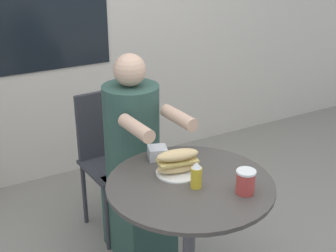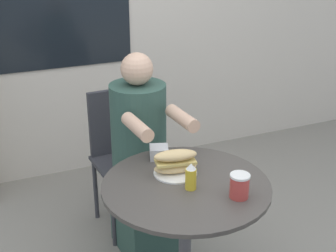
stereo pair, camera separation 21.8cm
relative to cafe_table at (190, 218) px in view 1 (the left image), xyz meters
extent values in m
cylinder|color=#47423D|center=(0.00, 0.00, 0.18)|extent=(0.76, 0.76, 0.02)
cylinder|color=#515156|center=(0.00, 0.00, -0.17)|extent=(0.06, 0.06, 0.69)
cube|color=#333338|center=(-0.01, 0.80, -0.09)|extent=(0.40, 0.40, 0.02)
cube|color=#333338|center=(-0.02, 0.98, 0.13)|extent=(0.35, 0.05, 0.42)
cylinder|color=#333338|center=(0.16, 0.65, -0.32)|extent=(0.03, 0.03, 0.43)
cylinder|color=#333338|center=(-0.17, 0.63, -0.32)|extent=(0.03, 0.03, 0.43)
cylinder|color=#333338|center=(0.14, 0.98, -0.32)|extent=(0.03, 0.03, 0.43)
cylinder|color=#333338|center=(-0.19, 0.96, -0.32)|extent=(0.03, 0.03, 0.43)
cube|color=#2D4C42|center=(-0.01, 0.53, -0.31)|extent=(0.31, 0.40, 0.45)
cylinder|color=#2D4C42|center=(-0.01, 0.58, 0.20)|extent=(0.31, 0.31, 0.57)
sphere|color=#D6A889|center=(-0.01, 0.58, 0.57)|extent=(0.17, 0.17, 0.17)
cylinder|color=#D6A889|center=(0.13, 0.32, 0.37)|extent=(0.08, 0.25, 0.07)
cylinder|color=#D6A889|center=(-0.12, 0.30, 0.37)|extent=(0.08, 0.25, 0.07)
cylinder|color=white|center=(-0.01, 0.10, 0.19)|extent=(0.20, 0.20, 0.01)
ellipsoid|color=#DBB77A|center=(-0.01, 0.10, 0.22)|extent=(0.21, 0.12, 0.05)
cube|color=#D6BC66|center=(-0.01, 0.10, 0.25)|extent=(0.20, 0.12, 0.01)
ellipsoid|color=#DBB77A|center=(-0.01, 0.10, 0.28)|extent=(0.21, 0.12, 0.05)
cylinder|color=#B73D38|center=(0.16, -0.19, 0.24)|extent=(0.08, 0.08, 0.10)
cylinder|color=white|center=(0.16, -0.19, 0.29)|extent=(0.09, 0.09, 0.01)
cube|color=silver|center=(-0.01, 0.28, 0.22)|extent=(0.11, 0.11, 0.06)
cylinder|color=gold|center=(0.00, -0.05, 0.24)|extent=(0.05, 0.05, 0.10)
cone|color=white|center=(0.00, -0.05, 0.30)|extent=(0.04, 0.04, 0.03)
camera|label=1|loc=(-0.99, -1.54, 1.25)|focal=50.00mm
camera|label=2|loc=(-0.79, -1.64, 1.25)|focal=50.00mm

